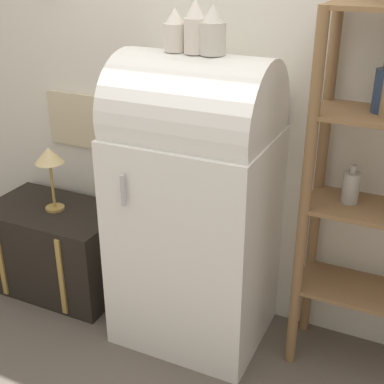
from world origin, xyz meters
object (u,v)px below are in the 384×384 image
object	(u,v)px
vase_center	(195,28)
vase_left	(175,31)
refrigerator	(195,202)
suitcase_trunk	(58,248)
vase_right	(213,31)
desk_lamp	(49,160)

from	to	relation	value
vase_center	vase_left	bearing A→B (deg)	175.56
refrigerator	vase_left	size ratio (longest dim) A/B	8.21
suitcase_trunk	vase_center	world-z (taller)	vase_center
vase_center	vase_right	distance (m)	0.08
vase_left	desk_lamp	xyz separation A→B (m)	(-0.82, 0.03, -0.75)
suitcase_trunk	vase_right	bearing A→B (deg)	-1.65
suitcase_trunk	vase_left	distance (m)	1.57
suitcase_trunk	desk_lamp	bearing A→B (deg)	4.01
suitcase_trunk	desk_lamp	xyz separation A→B (m)	(0.02, 0.00, 0.58)
desk_lamp	refrigerator	bearing A→B (deg)	-1.33
refrigerator	vase_center	world-z (taller)	vase_center
suitcase_trunk	vase_right	size ratio (longest dim) A/B	3.86
refrigerator	suitcase_trunk	xyz separation A→B (m)	(-0.93, 0.02, -0.51)
vase_left	desk_lamp	size ratio (longest dim) A/B	0.48
suitcase_trunk	desk_lamp	size ratio (longest dim) A/B	2.08
refrigerator	vase_right	xyz separation A→B (m)	(0.09, -0.01, 0.83)
vase_center	vase_right	xyz separation A→B (m)	(0.08, 0.00, -0.01)
vase_left	vase_center	bearing A→B (deg)	-4.44
vase_left	vase_right	bearing A→B (deg)	-1.04
vase_center	refrigerator	bearing A→B (deg)	119.74
refrigerator	vase_left	distance (m)	0.82
vase_left	vase_right	xyz separation A→B (m)	(0.18, -0.00, 0.01)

